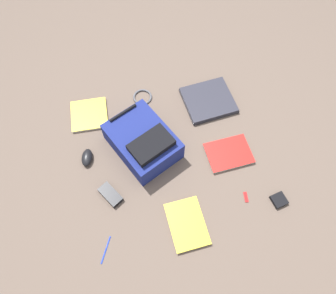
{
  "coord_description": "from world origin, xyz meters",
  "views": [
    {
      "loc": [
        -0.28,
        -0.79,
        1.68
      ],
      "look_at": [
        -0.01,
        0.01,
        0.02
      ],
      "focal_mm": 34.32,
      "sensor_mm": 36.0,
      "label": 1
    }
  ],
  "objects_px": {
    "laptop": "(209,100)",
    "book_red": "(187,224)",
    "cable_coil": "(143,97)",
    "power_brick": "(110,195)",
    "pen_black": "(106,250)",
    "usb_stick": "(246,197)",
    "earbud_pouch": "(279,200)",
    "computer_mouse": "(87,158)",
    "book_comic": "(89,115)",
    "backpack": "(143,142)",
    "book_blue": "(229,153)"
  },
  "relations": [
    {
      "from": "power_brick",
      "to": "pen_black",
      "type": "bearing_deg",
      "value": -109.31
    },
    {
      "from": "pen_black",
      "to": "computer_mouse",
      "type": "bearing_deg",
      "value": 87.54
    },
    {
      "from": "laptop",
      "to": "usb_stick",
      "type": "relative_size",
      "value": 5.24
    },
    {
      "from": "cable_coil",
      "to": "usb_stick",
      "type": "xyz_separation_m",
      "value": [
        0.34,
        -0.81,
        -0.0
      ]
    },
    {
      "from": "earbud_pouch",
      "to": "usb_stick",
      "type": "bearing_deg",
      "value": 154.65
    },
    {
      "from": "laptop",
      "to": "book_red",
      "type": "xyz_separation_m",
      "value": [
        -0.4,
        -0.69,
        -0.0
      ]
    },
    {
      "from": "power_brick",
      "to": "pen_black",
      "type": "height_order",
      "value": "power_brick"
    },
    {
      "from": "backpack",
      "to": "pen_black",
      "type": "bearing_deg",
      "value": -125.61
    },
    {
      "from": "book_blue",
      "to": "book_red",
      "type": "distance_m",
      "value": 0.48
    },
    {
      "from": "computer_mouse",
      "to": "pen_black",
      "type": "height_order",
      "value": "computer_mouse"
    },
    {
      "from": "book_blue",
      "to": "pen_black",
      "type": "xyz_separation_m",
      "value": [
        -0.8,
        -0.29,
        -0.01
      ]
    },
    {
      "from": "backpack",
      "to": "usb_stick",
      "type": "xyz_separation_m",
      "value": [
        0.44,
        -0.47,
        -0.08
      ]
    },
    {
      "from": "computer_mouse",
      "to": "usb_stick",
      "type": "height_order",
      "value": "computer_mouse"
    },
    {
      "from": "laptop",
      "to": "book_red",
      "type": "relative_size",
      "value": 1.12
    },
    {
      "from": "backpack",
      "to": "laptop",
      "type": "xyz_separation_m",
      "value": [
        0.48,
        0.18,
        -0.06
      ]
    },
    {
      "from": "cable_coil",
      "to": "power_brick",
      "type": "relative_size",
      "value": 0.88
    },
    {
      "from": "book_red",
      "to": "pen_black",
      "type": "distance_m",
      "value": 0.43
    },
    {
      "from": "laptop",
      "to": "book_blue",
      "type": "distance_m",
      "value": 0.38
    },
    {
      "from": "laptop",
      "to": "pen_black",
      "type": "height_order",
      "value": "laptop"
    },
    {
      "from": "book_red",
      "to": "earbud_pouch",
      "type": "relative_size",
      "value": 3.65
    },
    {
      "from": "backpack",
      "to": "book_blue",
      "type": "distance_m",
      "value": 0.5
    },
    {
      "from": "pen_black",
      "to": "usb_stick",
      "type": "xyz_separation_m",
      "value": [
        0.79,
        0.02,
        0.0
      ]
    },
    {
      "from": "laptop",
      "to": "cable_coil",
      "type": "height_order",
      "value": "laptop"
    },
    {
      "from": "book_comic",
      "to": "cable_coil",
      "type": "xyz_separation_m",
      "value": [
        0.35,
        0.02,
        -0.0
      ]
    },
    {
      "from": "laptop",
      "to": "cable_coil",
      "type": "xyz_separation_m",
      "value": [
        -0.38,
        0.17,
        -0.01
      ]
    },
    {
      "from": "book_red",
      "to": "cable_coil",
      "type": "xyz_separation_m",
      "value": [
        0.02,
        0.85,
        -0.0
      ]
    },
    {
      "from": "power_brick",
      "to": "laptop",
      "type": "bearing_deg",
      "value": 28.68
    },
    {
      "from": "book_comic",
      "to": "computer_mouse",
      "type": "bearing_deg",
      "value": -104.42
    },
    {
      "from": "power_brick",
      "to": "usb_stick",
      "type": "relative_size",
      "value": 2.36
    },
    {
      "from": "book_red",
      "to": "computer_mouse",
      "type": "height_order",
      "value": "computer_mouse"
    },
    {
      "from": "cable_coil",
      "to": "pen_black",
      "type": "height_order",
      "value": "cable_coil"
    },
    {
      "from": "book_red",
      "to": "computer_mouse",
      "type": "xyz_separation_m",
      "value": [
        -0.41,
        0.54,
        0.01
      ]
    },
    {
      "from": "usb_stick",
      "to": "earbud_pouch",
      "type": "bearing_deg",
      "value": -25.35
    },
    {
      "from": "book_comic",
      "to": "earbud_pouch",
      "type": "bearing_deg",
      "value": -45.6
    },
    {
      "from": "pen_black",
      "to": "backpack",
      "type": "bearing_deg",
      "value": 54.39
    },
    {
      "from": "book_comic",
      "to": "book_red",
      "type": "bearing_deg",
      "value": -67.99
    },
    {
      "from": "cable_coil",
      "to": "earbud_pouch",
      "type": "xyz_separation_m",
      "value": [
        0.5,
        -0.89,
        0.01
      ]
    },
    {
      "from": "usb_stick",
      "to": "cable_coil",
      "type": "bearing_deg",
      "value": 112.69
    },
    {
      "from": "power_brick",
      "to": "cable_coil",
      "type": "bearing_deg",
      "value": 58.2
    },
    {
      "from": "computer_mouse",
      "to": "power_brick",
      "type": "distance_m",
      "value": 0.27
    },
    {
      "from": "laptop",
      "to": "power_brick",
      "type": "distance_m",
      "value": 0.84
    },
    {
      "from": "laptop",
      "to": "computer_mouse",
      "type": "xyz_separation_m",
      "value": [
        -0.81,
        -0.15,
        0.01
      ]
    },
    {
      "from": "book_comic",
      "to": "book_red",
      "type": "xyz_separation_m",
      "value": [
        0.33,
        -0.83,
        0.0
      ]
    },
    {
      "from": "laptop",
      "to": "pen_black",
      "type": "xyz_separation_m",
      "value": [
        -0.83,
        -0.67,
        -0.01
      ]
    },
    {
      "from": "computer_mouse",
      "to": "power_brick",
      "type": "xyz_separation_m",
      "value": [
        0.07,
        -0.26,
        -0.01
      ]
    },
    {
      "from": "backpack",
      "to": "laptop",
      "type": "relative_size",
      "value": 1.53
    },
    {
      "from": "book_red",
      "to": "usb_stick",
      "type": "xyz_separation_m",
      "value": [
        0.36,
        0.04,
        -0.01
      ]
    },
    {
      "from": "book_red",
      "to": "earbud_pouch",
      "type": "distance_m",
      "value": 0.52
    },
    {
      "from": "book_red",
      "to": "earbud_pouch",
      "type": "xyz_separation_m",
      "value": [
        0.51,
        -0.04,
        0.0
      ]
    },
    {
      "from": "backpack",
      "to": "book_blue",
      "type": "relative_size",
      "value": 1.76
    }
  ]
}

